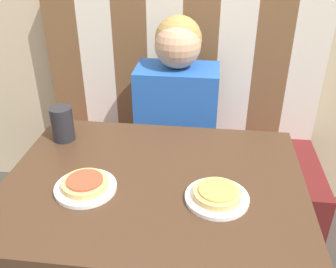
{
  "coord_description": "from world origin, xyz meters",
  "views": [
    {
      "loc": [
        0.15,
        -0.87,
        1.42
      ],
      "look_at": [
        0.0,
        0.33,
        0.73
      ],
      "focal_mm": 40.0,
      "sensor_mm": 36.0,
      "label": 1
    }
  ],
  "objects": [
    {
      "name": "drinking_cup",
      "position": [
        -0.34,
        0.19,
        0.83
      ],
      "size": [
        0.08,
        0.08,
        0.12
      ],
      "color": "#232328",
      "rests_on": "dining_table"
    },
    {
      "name": "pizza_left",
      "position": [
        -0.18,
        -0.07,
        0.79
      ],
      "size": [
        0.13,
        0.13,
        0.02
      ],
      "color": "tan",
      "rests_on": "plate_left"
    },
    {
      "name": "plate_left",
      "position": [
        -0.18,
        -0.07,
        0.77
      ],
      "size": [
        0.17,
        0.17,
        0.01
      ],
      "color": "white",
      "rests_on": "dining_table"
    },
    {
      "name": "booth_seat",
      "position": [
        0.0,
        0.67,
        0.21
      ],
      "size": [
        1.37,
        0.58,
        0.43
      ],
      "color": "#5B1919",
      "rests_on": "ground_plane"
    },
    {
      "name": "pizza_right",
      "position": [
        0.18,
        -0.07,
        0.79
      ],
      "size": [
        0.13,
        0.13,
        0.02
      ],
      "color": "tan",
      "rests_on": "plate_right"
    },
    {
      "name": "booth_backrest",
      "position": [
        -0.0,
        0.93,
        0.78
      ],
      "size": [
        1.37,
        0.06,
        0.7
      ],
      "color": "brown",
      "rests_on": "booth_seat"
    },
    {
      "name": "person",
      "position": [
        0.0,
        0.67,
        0.75
      ],
      "size": [
        0.36,
        0.24,
        0.66
      ],
      "color": "#2356B2",
      "rests_on": "booth_seat"
    },
    {
      "name": "dining_table",
      "position": [
        0.0,
        0.0,
        0.65
      ],
      "size": [
        0.87,
        0.67,
        0.77
      ],
      "color": "#422B1C",
      "rests_on": "ground_plane"
    },
    {
      "name": "plate_right",
      "position": [
        0.18,
        -0.07,
        0.77
      ],
      "size": [
        0.17,
        0.17,
        0.01
      ],
      "color": "white",
      "rests_on": "dining_table"
    }
  ]
}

